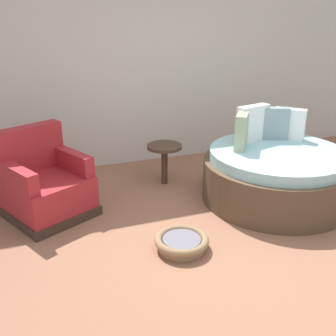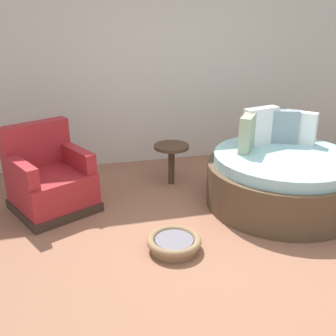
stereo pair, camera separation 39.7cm
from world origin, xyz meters
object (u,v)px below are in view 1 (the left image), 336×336
at_px(round_daybed, 275,173).
at_px(red_armchair, 45,186).
at_px(side_table, 164,152).
at_px(pet_basket, 182,242).

height_order(round_daybed, red_armchair, round_daybed).
bearing_deg(red_armchair, round_daybed, -11.62).
bearing_deg(side_table, red_armchair, -167.18).
distance_m(round_daybed, red_armchair, 2.60).
bearing_deg(red_armchair, pet_basket, -45.96).
height_order(red_armchair, pet_basket, red_armchair).
distance_m(red_armchair, side_table, 1.52).
xyz_separation_m(round_daybed, pet_basket, (-1.43, -0.63, -0.25)).
bearing_deg(pet_basket, round_daybed, 23.92).
height_order(red_armchair, side_table, red_armchair).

